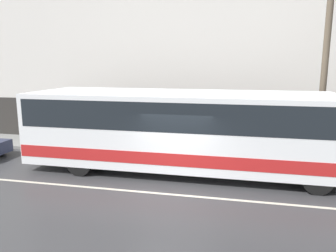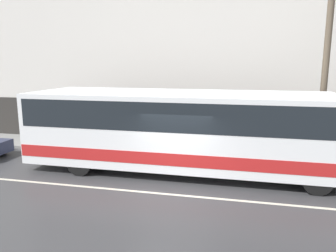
{
  "view_description": "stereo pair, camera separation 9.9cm",
  "coord_description": "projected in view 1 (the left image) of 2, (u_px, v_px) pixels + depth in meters",
  "views": [
    {
      "loc": [
        2.11,
        -9.87,
        4.23
      ],
      "look_at": [
        -0.57,
        2.16,
        1.86
      ],
      "focal_mm": 35.0,
      "sensor_mm": 36.0,
      "label": 1
    },
    {
      "loc": [
        2.2,
        -9.85,
        4.23
      ],
      "look_at": [
        -0.57,
        2.16,
        1.86
      ],
      "focal_mm": 35.0,
      "sensor_mm": 36.0,
      "label": 2
    }
  ],
  "objects": [
    {
      "name": "utility_pole_near",
      "position": [
        324.0,
        80.0,
        13.2
      ],
      "size": [
        0.26,
        0.26,
        6.88
      ],
      "color": "brown",
      "rests_on": "sidewalk"
    },
    {
      "name": "building_facade",
      "position": [
        198.0,
        59.0,
        16.19
      ],
      "size": [
        60.0,
        0.35,
        9.15
      ],
      "color": "silver",
      "rests_on": "ground_plane"
    },
    {
      "name": "ground_plane",
      "position": [
        171.0,
        194.0,
        10.71
      ],
      "size": [
        60.0,
        60.0,
        0.0
      ],
      "primitive_type": "plane",
      "color": "#38383A"
    },
    {
      "name": "sidewalk",
      "position": [
        193.0,
        151.0,
        15.71
      ],
      "size": [
        60.0,
        2.45,
        0.13
      ],
      "color": "gray",
      "rests_on": "ground_plane"
    },
    {
      "name": "transit_bus",
      "position": [
        184.0,
        128.0,
        12.43
      ],
      "size": [
        12.46,
        2.52,
        3.21
      ],
      "color": "white",
      "rests_on": "ground_plane"
    },
    {
      "name": "lane_stripe",
      "position": [
        171.0,
        194.0,
        10.71
      ],
      "size": [
        54.0,
        0.14,
        0.01
      ],
      "color": "beige",
      "rests_on": "ground_plane"
    },
    {
      "name": "pedestrian_waiting",
      "position": [
        105.0,
        128.0,
        16.92
      ],
      "size": [
        0.36,
        0.36,
        1.72
      ],
      "color": "navy",
      "rests_on": "sidewalk"
    }
  ]
}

